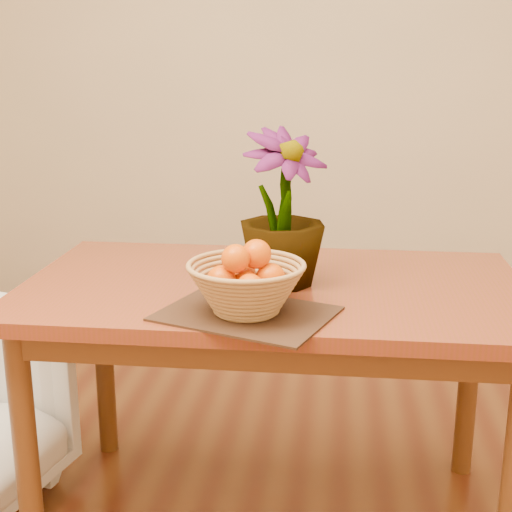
# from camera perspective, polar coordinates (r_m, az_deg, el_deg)

# --- Properties ---
(wall_back) EXTENTS (4.00, 0.02, 2.70)m
(wall_back) POSITION_cam_1_polar(r_m,az_deg,el_deg) (3.86, 4.21, 15.26)
(wall_back) COLOR beige
(wall_back) RESTS_ON floor
(table) EXTENTS (1.40, 0.80, 0.75)m
(table) POSITION_cam_1_polar(r_m,az_deg,el_deg) (2.03, 1.38, -4.49)
(table) COLOR maroon
(table) RESTS_ON floor
(placemat) EXTENTS (0.48, 0.42, 0.01)m
(placemat) POSITION_cam_1_polar(r_m,az_deg,el_deg) (1.75, -0.77, -4.63)
(placemat) COLOR #321F12
(placemat) RESTS_ON table
(wicker_basket) EXTENTS (0.29, 0.29, 0.12)m
(wicker_basket) POSITION_cam_1_polar(r_m,az_deg,el_deg) (1.73, -0.78, -2.71)
(wicker_basket) COLOR tan
(wicker_basket) RESTS_ON placemat
(orange_pile) EXTENTS (0.19, 0.18, 0.13)m
(orange_pile) POSITION_cam_1_polar(r_m,az_deg,el_deg) (1.72, -0.77, -1.32)
(orange_pile) COLOR #D95B03
(orange_pile) RESTS_ON wicker_basket
(potted_plant) EXTENTS (0.34, 0.34, 0.43)m
(potted_plant) POSITION_cam_1_polar(r_m,az_deg,el_deg) (1.94, 2.10, 3.83)
(potted_plant) COLOR #174012
(potted_plant) RESTS_ON table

